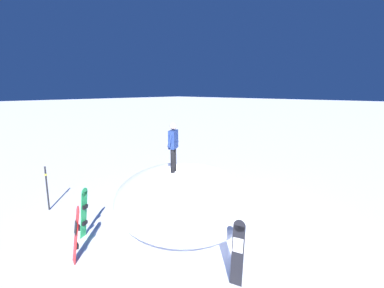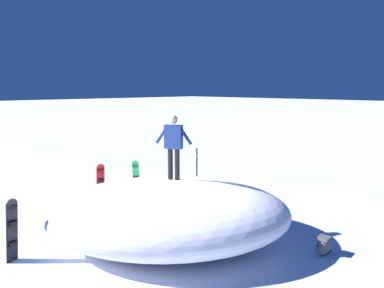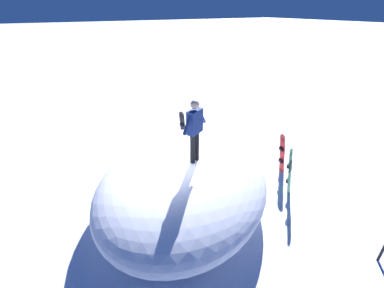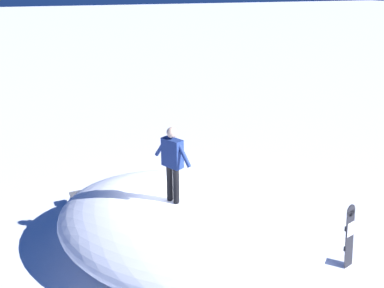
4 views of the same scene
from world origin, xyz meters
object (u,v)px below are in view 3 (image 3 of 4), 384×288
at_px(snowboarder_standing, 195,127).
at_px(snowboard_tertiary_upright, 290,171).
at_px(snowboard_primary_upright, 282,153).
at_px(snowboard_secondary_upright, 183,128).

xyz_separation_m(snowboarder_standing, snowboard_tertiary_upright, (2.97, -0.90, -1.83)).
bearing_deg(snowboarder_standing, snowboard_tertiary_upright, -16.93).
xyz_separation_m(snowboard_primary_upright, snowboard_secondary_upright, (-2.13, 3.64, 0.02)).
xyz_separation_m(snowboarder_standing, snowboard_primary_upright, (3.70, 0.10, -1.87)).
bearing_deg(snowboard_secondary_upright, snowboard_primary_upright, -59.63).
height_order(snowboard_secondary_upright, snowboard_tertiary_upright, snowboard_tertiary_upright).
bearing_deg(snowboard_tertiary_upright, snowboard_primary_upright, 53.89).
xyz_separation_m(snowboarder_standing, snowboard_secondary_upright, (1.57, 3.74, -1.85)).
distance_m(snowboard_primary_upright, snowboard_secondary_upright, 4.22).
height_order(snowboard_primary_upright, snowboard_secondary_upright, snowboard_secondary_upright).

